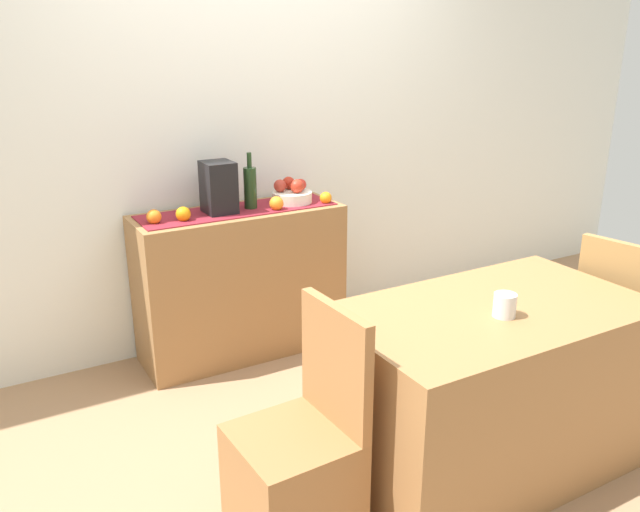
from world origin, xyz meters
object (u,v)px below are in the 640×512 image
dining_table (487,387)px  chair_near_window (297,477)px  sideboard_console (241,283)px  coffee_maker (219,188)px  chair_by_corner (623,359)px  coffee_cup (505,305)px  wine_bottle (250,187)px  fruit_bowl (292,197)px

dining_table → chair_near_window: 0.92m
sideboard_console → dining_table: 1.58m
coffee_maker → chair_by_corner: 2.25m
sideboard_console → chair_near_window: (-0.44, -1.51, -0.16)m
coffee_cup → chair_by_corner: bearing=5.1°
sideboard_console → wine_bottle: wine_bottle is taller
wine_bottle → chair_near_window: size_ratio=0.35×
wine_bottle → coffee_cup: bearing=-77.3°
wine_bottle → chair_by_corner: size_ratio=0.35×
dining_table → coffee_cup: bearing=-113.1°
fruit_bowl → wine_bottle: (-0.26, -0.00, 0.09)m
coffee_maker → dining_table: coffee_maker is taller
fruit_bowl → wine_bottle: bearing=-180.0°
wine_bottle → coffee_maker: (-0.19, 0.00, 0.02)m
sideboard_console → wine_bottle: size_ratio=3.69×
coffee_cup → coffee_maker: bearing=108.8°
chair_near_window → fruit_bowl: bearing=62.8°
wine_bottle → dining_table: wine_bottle is taller
sideboard_console → chair_near_window: bearing=-106.2°
coffee_maker → dining_table: (0.58, -1.51, -0.63)m
sideboard_console → dining_table: (0.47, -1.51, -0.06)m
dining_table → coffee_cup: coffee_cup is taller
coffee_maker → chair_by_corner: bearing=-45.4°
dining_table → coffee_cup: 0.43m
dining_table → chair_near_window: (-0.91, 0.00, -0.10)m
sideboard_console → dining_table: sideboard_console is taller
coffee_maker → dining_table: 1.74m
sideboard_console → chair_near_window: chair_near_window is taller
coffee_cup → chair_by_corner: 1.08m
dining_table → chair_near_window: bearing=180.0°
fruit_bowl → sideboard_console: bearing=180.0°
coffee_maker → chair_near_window: 1.71m
coffee_cup → sideboard_console: bearing=105.3°
sideboard_console → chair_by_corner: (1.38, -1.51, -0.16)m
sideboard_console → chair_near_window: size_ratio=1.30×
coffee_cup → chair_near_window: chair_near_window is taller
sideboard_console → coffee_maker: bearing=180.0°
chair_by_corner → wine_bottle: bearing=130.8°
wine_bottle → coffee_maker: 0.19m
chair_by_corner → coffee_cup: bearing=-174.9°
coffee_cup → fruit_bowl: bearing=93.5°
chair_near_window → chair_by_corner: bearing=-0.1°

